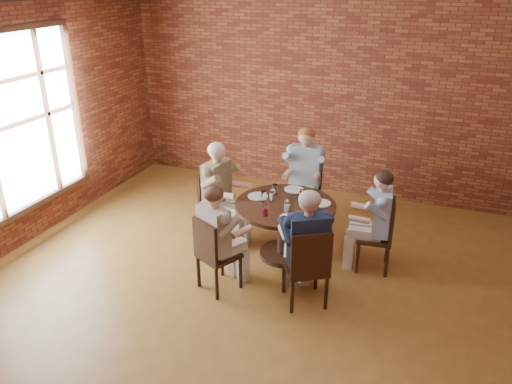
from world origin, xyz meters
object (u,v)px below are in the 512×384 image
(chair_c, at_px, (216,202))
(diner_d, at_px, (218,239))
(chair_b, at_px, (305,184))
(chair_d, at_px, (213,252))
(diner_c, at_px, (221,192))
(chair_e, at_px, (308,265))
(dining_table, at_px, (285,220))
(diner_b, at_px, (304,176))
(smartphone, at_px, (308,217))
(diner_e, at_px, (306,248))
(diner_a, at_px, (376,221))
(chair_a, at_px, (381,233))

(chair_c, xyz_separation_m, diner_d, (0.57, -1.12, 0.13))
(chair_b, relative_size, chair_d, 1.06)
(diner_c, distance_m, chair_e, 1.87)
(chair_b, height_order, chair_c, chair_b)
(dining_table, distance_m, diner_d, 1.07)
(diner_b, xyz_separation_m, chair_d, (-0.45, -2.13, -0.20))
(diner_b, bearing_deg, chair_c, -139.90)
(chair_b, relative_size, smartphone, 7.61)
(chair_b, distance_m, diner_d, 2.19)
(diner_e, bearing_deg, chair_b, -105.22)
(chair_d, distance_m, chair_e, 1.09)
(diner_a, relative_size, diner_c, 0.94)
(chair_e, bearing_deg, chair_b, -104.61)
(chair_a, height_order, diner_d, diner_d)
(chair_c, distance_m, chair_d, 1.30)
(diner_a, height_order, diner_c, diner_c)
(dining_table, xyz_separation_m, chair_d, (-0.52, -1.02, -0.03))
(chair_b, height_order, diner_b, diner_b)
(chair_d, distance_m, diner_e, 1.07)
(chair_d, bearing_deg, chair_a, -118.94)
(chair_b, xyz_separation_m, diner_e, (0.60, -2.05, 0.16))
(diner_a, height_order, smartphone, diner_a)
(diner_c, relative_size, chair_d, 1.50)
(dining_table, relative_size, diner_b, 0.91)
(chair_b, relative_size, diner_e, 0.71)
(dining_table, height_order, diner_b, diner_b)
(dining_table, height_order, chair_d, chair_d)
(chair_a, bearing_deg, diner_b, -134.08)
(chair_c, relative_size, diner_d, 0.74)
(chair_a, relative_size, diner_d, 0.71)
(diner_d, bearing_deg, chair_d, 90.00)
(chair_a, xyz_separation_m, diner_c, (-2.16, 0.02, 0.19))
(diner_b, bearing_deg, diner_a, -43.48)
(dining_table, height_order, chair_c, chair_c)
(diner_b, relative_size, diner_d, 1.08)
(dining_table, relative_size, diner_c, 0.92)
(dining_table, xyz_separation_m, diner_c, (-0.96, 0.15, 0.16))
(chair_d, height_order, diner_d, diner_d)
(diner_b, bearing_deg, diner_e, -77.04)
(diner_e, distance_m, smartphone, 0.60)
(chair_a, height_order, diner_b, diner_b)
(diner_c, bearing_deg, diner_d, -147.40)
(chair_b, bearing_deg, chair_e, -77.00)
(diner_a, relative_size, diner_e, 0.95)
(chair_b, relative_size, diner_b, 0.70)
(chair_a, xyz_separation_m, diner_d, (-1.68, -1.08, 0.15))
(chair_b, xyz_separation_m, chair_d, (-0.44, -2.22, -0.02))
(chair_d, distance_m, diner_d, 0.17)
(diner_c, distance_m, smartphone, 1.40)
(dining_table, bearing_deg, chair_a, 6.52)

